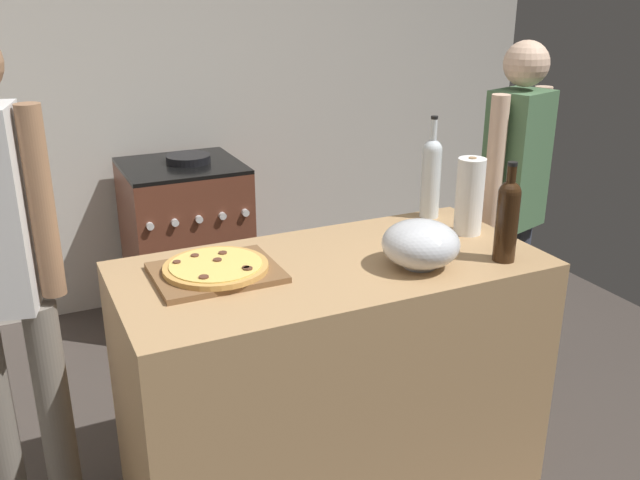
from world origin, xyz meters
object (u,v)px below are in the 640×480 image
(stove, at_px, (186,243))
(person_in_red, at_px, (513,197))
(mixing_bowl, at_px, (421,244))
(paper_towel_roll, at_px, (470,196))
(wine_bottle_amber, at_px, (431,175))
(pizza, at_px, (216,267))
(person_in_stripes, at_px, (1,269))
(wine_bottle_green, at_px, (507,217))

(stove, relative_size, person_in_red, 0.60)
(mixing_bowl, relative_size, paper_towel_roll, 0.89)
(paper_towel_roll, height_order, person_in_red, person_in_red)
(paper_towel_roll, height_order, wine_bottle_amber, wine_bottle_amber)
(pizza, relative_size, stove, 0.36)
(stove, distance_m, person_in_red, 1.75)
(mixing_bowl, bearing_deg, person_in_red, 31.21)
(mixing_bowl, bearing_deg, pizza, 161.34)
(stove, bearing_deg, mixing_bowl, -77.57)
(wine_bottle_amber, bearing_deg, person_in_stripes, -178.41)
(pizza, relative_size, paper_towel_roll, 1.16)
(pizza, height_order, mixing_bowl, mixing_bowl)
(mixing_bowl, height_order, wine_bottle_amber, wine_bottle_amber)
(mixing_bowl, relative_size, stove, 0.28)
(wine_bottle_green, bearing_deg, person_in_red, 47.91)
(mixing_bowl, xyz_separation_m, wine_bottle_green, (0.29, -0.07, 0.08))
(wine_bottle_amber, distance_m, person_in_stripes, 1.60)
(person_in_red, bearing_deg, paper_towel_roll, -148.41)
(stove, xyz_separation_m, person_in_stripes, (-0.90, -1.32, 0.52))
(wine_bottle_amber, relative_size, person_in_red, 0.26)
(mixing_bowl, distance_m, wine_bottle_amber, 0.54)
(wine_bottle_green, xyz_separation_m, person_in_stripes, (-1.56, 0.46, -0.08))
(mixing_bowl, bearing_deg, wine_bottle_green, -14.15)
(paper_towel_roll, distance_m, wine_bottle_amber, 0.23)
(wine_bottle_amber, bearing_deg, mixing_bowl, -126.72)
(mixing_bowl, relative_size, person_in_red, 0.17)
(person_in_red, bearing_deg, pizza, -169.62)
(pizza, distance_m, person_in_red, 1.46)
(person_in_stripes, bearing_deg, stove, 55.87)
(mixing_bowl, height_order, paper_towel_roll, paper_towel_roll)
(wine_bottle_amber, xyz_separation_m, person_in_red, (0.47, 0.05, -0.17))
(paper_towel_roll, bearing_deg, person_in_red, 31.59)
(wine_bottle_green, bearing_deg, person_in_stripes, 163.65)
(person_in_stripes, bearing_deg, person_in_red, 2.60)
(wine_bottle_green, bearing_deg, stove, 110.56)
(mixing_bowl, height_order, wine_bottle_green, wine_bottle_green)
(paper_towel_roll, bearing_deg, pizza, 179.25)
(wine_bottle_amber, bearing_deg, wine_bottle_green, -93.27)
(paper_towel_roll, relative_size, stove, 0.31)
(mixing_bowl, xyz_separation_m, person_in_red, (0.79, 0.48, -0.07))
(person_in_stripes, bearing_deg, mixing_bowl, -16.85)
(mixing_bowl, relative_size, wine_bottle_amber, 0.64)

